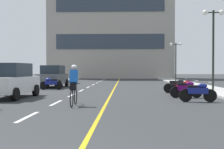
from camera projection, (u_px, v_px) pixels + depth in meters
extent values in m
plane|color=#2D3033|center=(111.00, 88.00, 24.53)|extent=(140.00, 140.00, 0.00)
cube|color=#A8A8A3|center=(34.00, 85.00, 27.82)|extent=(2.40, 72.00, 0.12)
cube|color=#A8A8A3|center=(193.00, 85.00, 27.22)|extent=(2.40, 72.00, 0.12)
cube|color=silver|center=(28.00, 117.00, 9.62)|extent=(0.14, 2.20, 0.01)
cube|color=silver|center=(56.00, 103.00, 13.62)|extent=(0.14, 2.20, 0.01)
cube|color=silver|center=(72.00, 95.00, 17.62)|extent=(0.14, 2.20, 0.01)
cube|color=silver|center=(81.00, 90.00, 21.61)|extent=(0.14, 2.20, 0.01)
cube|color=silver|center=(88.00, 87.00, 25.61)|extent=(0.14, 2.20, 0.01)
cube|color=silver|center=(93.00, 85.00, 29.60)|extent=(0.14, 2.20, 0.01)
cube|color=silver|center=(97.00, 83.00, 33.60)|extent=(0.14, 2.20, 0.01)
cube|color=silver|center=(100.00, 81.00, 37.60)|extent=(0.14, 2.20, 0.01)
cube|color=silver|center=(102.00, 80.00, 41.59)|extent=(0.14, 2.20, 0.01)
cube|color=silver|center=(104.00, 79.00, 45.59)|extent=(0.14, 2.20, 0.01)
cube|color=silver|center=(106.00, 78.00, 49.58)|extent=(0.14, 2.20, 0.01)
cube|color=gold|center=(116.00, 86.00, 27.51)|extent=(0.12, 66.00, 0.01)
cube|color=#9E998E|center=(111.00, 20.00, 51.61)|extent=(20.48, 6.46, 19.71)
cube|color=#2D3847|center=(110.00, 41.00, 48.40)|extent=(17.21, 0.10, 2.37)
cube|color=#2D3847|center=(110.00, 4.00, 48.30)|extent=(17.21, 0.10, 2.37)
cylinder|color=black|center=(213.00, 50.00, 20.73)|extent=(0.14, 0.14, 5.39)
cylinder|color=black|center=(213.00, 12.00, 20.68)|extent=(1.10, 0.08, 0.08)
sphere|color=white|center=(205.00, 13.00, 20.71)|extent=(0.36, 0.36, 0.36)
sphere|color=white|center=(222.00, 12.00, 20.66)|extent=(0.36, 0.36, 0.36)
cylinder|color=black|center=(176.00, 62.00, 36.71)|extent=(0.14, 0.14, 4.54)
cylinder|color=black|center=(176.00, 44.00, 36.67)|extent=(1.10, 0.08, 0.08)
sphere|color=white|center=(171.00, 44.00, 36.69)|extent=(0.36, 0.36, 0.36)
sphere|color=white|center=(180.00, 44.00, 36.65)|extent=(0.36, 0.36, 0.36)
cylinder|color=black|center=(7.00, 90.00, 17.37)|extent=(0.26, 0.65, 0.64)
cylinder|color=black|center=(36.00, 90.00, 17.20)|extent=(0.26, 0.65, 0.64)
cylinder|color=black|center=(15.00, 94.00, 14.42)|extent=(0.26, 0.65, 0.64)
cube|color=silver|center=(11.00, 84.00, 15.89)|extent=(1.93, 4.29, 0.80)
cube|color=#1E2833|center=(11.00, 70.00, 15.87)|extent=(1.68, 2.28, 0.70)
cylinder|color=black|center=(48.00, 83.00, 26.80)|extent=(0.23, 0.64, 0.64)
cylinder|color=black|center=(67.00, 83.00, 26.69)|extent=(0.23, 0.64, 0.64)
cylinder|color=black|center=(38.00, 84.00, 24.00)|extent=(0.23, 0.64, 0.64)
cylinder|color=black|center=(59.00, 84.00, 23.90)|extent=(0.23, 0.64, 0.64)
cube|color=#4C5156|center=(53.00, 79.00, 25.34)|extent=(1.79, 4.24, 0.80)
cube|color=#1E2833|center=(53.00, 70.00, 25.33)|extent=(1.61, 2.23, 0.70)
cylinder|color=black|center=(210.00, 96.00, 13.92)|extent=(0.61, 0.14, 0.60)
cylinder|color=black|center=(185.00, 95.00, 14.04)|extent=(0.61, 0.14, 0.60)
cube|color=navy|center=(198.00, 91.00, 13.98)|extent=(0.92, 0.34, 0.28)
ellipsoid|color=navy|center=(202.00, 86.00, 13.95)|extent=(0.46, 0.27, 0.22)
cube|color=black|center=(192.00, 86.00, 14.00)|extent=(0.46, 0.27, 0.10)
cylinder|color=silver|center=(210.00, 82.00, 13.91)|extent=(0.07, 0.60, 0.03)
cylinder|color=black|center=(196.00, 92.00, 16.00)|extent=(0.60, 0.13, 0.60)
cylinder|color=black|center=(176.00, 92.00, 15.99)|extent=(0.60, 0.13, 0.60)
cube|color=#590C59|center=(186.00, 88.00, 16.00)|extent=(0.91, 0.33, 0.28)
ellipsoid|color=#590C59|center=(190.00, 84.00, 15.99)|extent=(0.45, 0.26, 0.22)
cube|color=black|center=(181.00, 84.00, 15.99)|extent=(0.45, 0.26, 0.10)
cylinder|color=silver|center=(196.00, 81.00, 15.99)|extent=(0.06, 0.60, 0.03)
cylinder|color=black|center=(194.00, 90.00, 17.29)|extent=(0.61, 0.23, 0.60)
cylinder|color=black|center=(174.00, 90.00, 17.58)|extent=(0.61, 0.23, 0.60)
cube|color=maroon|center=(184.00, 86.00, 17.43)|extent=(0.94, 0.48, 0.28)
ellipsoid|color=maroon|center=(187.00, 83.00, 17.37)|extent=(0.48, 0.33, 0.22)
cube|color=black|center=(179.00, 83.00, 17.49)|extent=(0.48, 0.33, 0.10)
cylinder|color=silver|center=(194.00, 80.00, 17.28)|extent=(0.17, 0.59, 0.03)
cylinder|color=black|center=(186.00, 88.00, 19.27)|extent=(0.60, 0.13, 0.60)
cylinder|color=black|center=(168.00, 88.00, 19.38)|extent=(0.60, 0.13, 0.60)
cube|color=black|center=(177.00, 85.00, 19.32)|extent=(0.91, 0.33, 0.28)
ellipsoid|color=black|center=(180.00, 81.00, 19.30)|extent=(0.45, 0.26, 0.22)
cube|color=black|center=(173.00, 82.00, 19.34)|extent=(0.45, 0.26, 0.10)
cylinder|color=silver|center=(186.00, 79.00, 19.26)|extent=(0.06, 0.60, 0.03)
cylinder|color=black|center=(44.00, 86.00, 22.39)|extent=(0.61, 0.14, 0.60)
cylinder|color=black|center=(59.00, 86.00, 22.42)|extent=(0.61, 0.14, 0.60)
cube|color=navy|center=(51.00, 83.00, 22.41)|extent=(0.92, 0.34, 0.28)
ellipsoid|color=navy|center=(48.00, 80.00, 22.40)|extent=(0.46, 0.27, 0.22)
cube|color=black|center=(55.00, 80.00, 22.41)|extent=(0.46, 0.27, 0.10)
cylinder|color=silver|center=(44.00, 77.00, 22.38)|extent=(0.07, 0.60, 0.03)
torus|color=black|center=(76.00, 96.00, 13.14)|extent=(0.05, 0.72, 0.72)
torus|color=black|center=(72.00, 99.00, 12.09)|extent=(0.05, 0.72, 0.72)
cylinder|color=black|center=(74.00, 90.00, 12.58)|extent=(0.05, 0.95, 0.04)
cube|color=black|center=(73.00, 85.00, 12.43)|extent=(0.10, 0.20, 0.06)
cylinder|color=black|center=(75.00, 84.00, 13.03)|extent=(0.42, 0.03, 0.03)
cube|color=black|center=(73.00, 87.00, 12.48)|extent=(0.24, 0.36, 0.28)
cube|color=blue|center=(74.00, 77.00, 12.62)|extent=(0.33, 0.46, 0.61)
sphere|color=tan|center=(74.00, 68.00, 12.75)|extent=(0.20, 0.20, 0.20)
ellipsoid|color=white|center=(74.00, 67.00, 12.75)|extent=(0.24, 0.26, 0.16)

